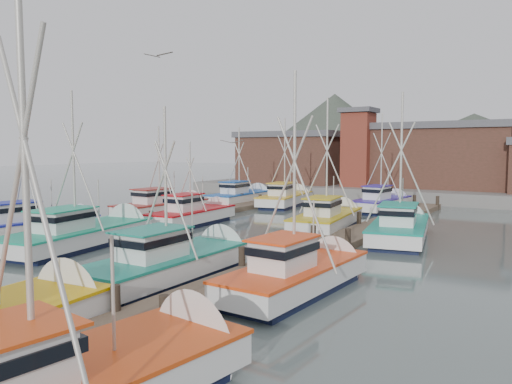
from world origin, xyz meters
The scene contains 21 objects.
ground centered at (0.00, 0.00, 0.00)m, with size 260.00×260.00×0.00m, color #445250.
dock_left centered at (-7.00, 4.04, 0.21)m, with size 2.30×46.00×1.50m.
dock_right centered at (7.00, 4.04, 0.21)m, with size 2.30×46.00×1.50m.
quay centered at (0.00, 37.00, 0.60)m, with size 44.00×16.00×1.20m, color slate.
shed_left centered at (-11.00, 35.00, 4.34)m, with size 12.72×8.48×6.20m.
shed_center centered at (6.00, 37.00, 4.69)m, with size 14.84×9.54×6.90m.
lookout_tower centered at (-2.00, 33.00, 5.55)m, with size 3.60×3.60×8.50m.
distant_hills centered at (-12.76, 122.59, 0.00)m, with size 175.00×140.00×42.00m.
boat_4 centered at (-4.82, -1.30, 0.68)m, with size 4.61×10.29×9.32m.
boat_5 centered at (4.03, -3.83, 0.68)m, with size 3.20×8.99×7.78m.
boat_6 centered at (-9.58, -1.01, 0.68)m, with size 3.70×8.80×8.17m.
boat_7 centered at (9.30, -2.86, 0.68)m, with size 3.50×8.11×8.74m.
boat_8 centered at (-4.69, 8.12, 0.67)m, with size 3.07×8.38×6.50m.
boat_9 centered at (4.15, 11.34, 0.68)m, with size 3.99×9.38×9.44m.
boat_10 centered at (-9.79, 10.62, 0.68)m, with size 3.31×9.00×7.88m.
boat_11 centered at (9.32, 9.98, 0.68)m, with size 4.62×9.69×9.41m.
boat_12 centered at (-4.76, 21.81, 0.68)m, with size 4.23×9.36×8.94m.
boat_13 centered at (4.17, 22.86, 0.68)m, with size 3.55×8.44×8.99m.
boat_14 centered at (-9.27, 21.08, 0.68)m, with size 3.40×9.02×8.12m.
gull_near centered at (1.24, -1.81, 9.68)m, with size 1.51×0.66×0.24m.
gull_far centered at (1.34, 4.01, 5.74)m, with size 1.55×0.64×0.24m.
Camera 1 is at (17.60, -19.38, 5.37)m, focal length 35.00 mm.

